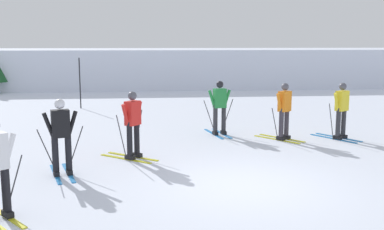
% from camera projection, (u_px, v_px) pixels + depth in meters
% --- Properties ---
extents(ground_plane, '(120.00, 120.00, 0.00)m').
position_uv_depth(ground_plane, '(246.00, 186.00, 9.32)').
color(ground_plane, silver).
extents(far_snow_ridge, '(80.00, 7.76, 2.39)m').
position_uv_depth(far_snow_ridge, '(178.00, 67.00, 30.47)').
color(far_snow_ridge, silver).
rests_on(far_snow_ridge, ground).
extents(skier_orange, '(1.31, 1.46, 1.71)m').
position_uv_depth(skier_orange, '(284.00, 110.00, 13.48)').
color(skier_orange, gold).
rests_on(skier_orange, ground).
extents(skier_red, '(1.50, 1.27, 1.71)m').
position_uv_depth(skier_red, '(133.00, 123.00, 11.29)').
color(skier_red, gold).
rests_on(skier_red, ground).
extents(skier_yellow, '(1.19, 1.54, 1.71)m').
position_uv_depth(skier_yellow, '(341.00, 109.00, 13.58)').
color(skier_yellow, '#237AC6').
rests_on(skier_yellow, ground).
extents(skier_green, '(0.99, 1.64, 1.71)m').
position_uv_depth(skier_green, '(220.00, 106.00, 14.20)').
color(skier_green, '#237AC6').
rests_on(skier_green, ground).
extents(skier_black, '(0.96, 1.64, 1.71)m').
position_uv_depth(skier_black, '(61.00, 135.00, 9.87)').
color(skier_black, '#237AC6').
rests_on(skier_black, ground).
extents(trail_marker_pole, '(0.05, 0.05, 2.21)m').
position_uv_depth(trail_marker_pole, '(80.00, 83.00, 19.79)').
color(trail_marker_pole, black).
rests_on(trail_marker_pole, ground).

